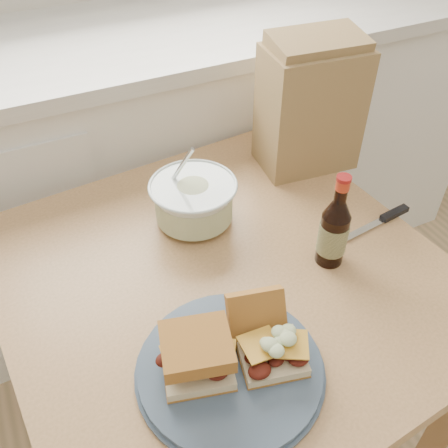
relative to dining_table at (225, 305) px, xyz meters
name	(u,v)px	position (x,y,z in m)	size (l,w,h in m)	color
cabinet_run	(148,166)	(0.08, 0.78, -0.14)	(2.50, 0.64, 0.94)	white
dining_table	(225,305)	(0.00, 0.00, 0.00)	(0.94, 0.94, 0.72)	tan
plate	(230,368)	(-0.09, -0.21, 0.12)	(0.31, 0.31, 0.02)	#405268
sandwich_left	(197,356)	(-0.14, -0.19, 0.17)	(0.13, 0.13, 0.08)	beige
sandwich_right	(267,339)	(-0.02, -0.21, 0.16)	(0.13, 0.17, 0.09)	beige
coleslaw_bowl	(194,202)	(0.01, 0.18, 0.16)	(0.19, 0.19, 0.19)	silver
beer_bottle	(334,231)	(0.21, -0.06, 0.19)	(0.06, 0.06, 0.21)	black
knife	(387,217)	(0.40, -0.01, 0.11)	(0.19, 0.04, 0.01)	silver
paper_bag	(310,109)	(0.36, 0.27, 0.26)	(0.23, 0.15, 0.30)	#9D7A4C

